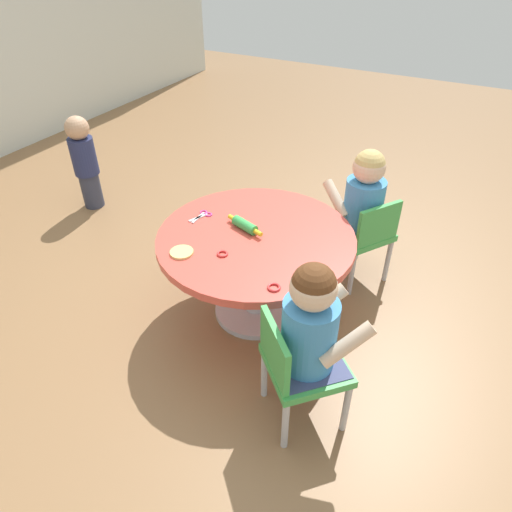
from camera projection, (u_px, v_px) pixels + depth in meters
The scene contains 12 objects.
ground_plane at pixel (256, 311), 2.51m from camera, with size 10.00×10.00×0.00m, color olive.
craft_table at pixel (256, 253), 2.28m from camera, with size 0.96×0.96×0.49m.
child_chair_left at pixel (298, 366), 1.81m from camera, with size 0.42×0.42×0.54m.
seated_child_left at pixel (312, 322), 1.69m from camera, with size 0.43×0.43×0.51m.
child_chair_right at pixel (363, 234), 2.56m from camera, with size 0.41×0.41×0.54m.
seated_child_right at pixel (364, 195), 2.45m from camera, with size 0.41×0.44×0.51m.
toddler_standing at pixel (85, 160), 3.21m from camera, with size 0.17×0.17×0.67m.
rolling_pin at pixel (245, 225), 2.24m from camera, with size 0.09×0.23×0.05m.
craft_scissors at pixel (202, 215), 2.36m from camera, with size 0.14×0.08×0.01m.
playdough_blob_0 at pixel (182, 252), 2.10m from camera, with size 0.11×0.11×0.01m, color #F2CC72.
cookie_cutter_0 at pixel (222, 254), 2.09m from camera, with size 0.05×0.05×0.01m, color red.
cookie_cutter_1 at pixel (274, 287), 1.90m from camera, with size 0.06×0.06×0.01m, color red.
Camera 1 is at (-1.63, -0.87, 1.73)m, focal length 32.40 mm.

